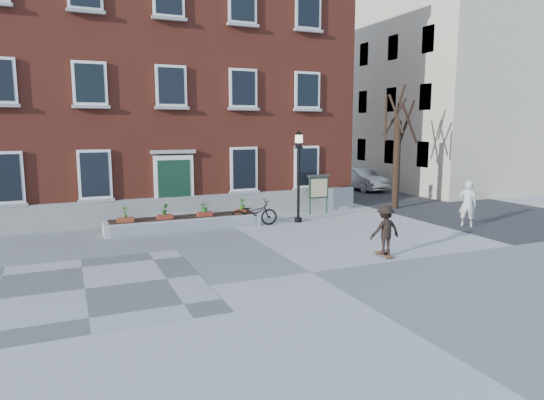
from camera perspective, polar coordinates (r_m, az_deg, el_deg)
name	(u,v)px	position (r m, az deg, el deg)	size (l,w,h in m)	color
ground	(311,272)	(14.02, 4.60, -8.48)	(100.00, 100.00, 0.00)	#A2A2A5
checker_patch	(85,289)	(13.49, -21.16, -9.73)	(6.00, 6.00, 0.01)	#565658
bicycle	(253,213)	(20.22, -2.19, -1.57)	(0.71, 2.03, 1.07)	black
parked_car	(362,179)	(32.20, 10.49, 2.43)	(1.49, 4.28, 1.41)	silver
bystander	(468,204)	(21.55, 22.02, -0.40)	(0.70, 0.46, 1.93)	silver
brick_building	(151,83)	(26.25, -14.08, 13.17)	(18.40, 10.85, 12.60)	maroon
planter_assembly	(184,222)	(19.86, -10.27, -2.56)	(6.20, 1.12, 1.15)	#B4B4B0
bare_tree	(397,153)	(25.08, 14.49, 5.34)	(1.83, 1.83, 6.16)	#2F1F15
side_street	(399,89)	(39.96, 14.67, 12.55)	(15.20, 36.00, 14.50)	#363639
lamp_post	(299,164)	(20.80, 3.16, 4.28)	(0.40, 0.40, 3.93)	black
notice_board	(319,187)	(23.00, 5.51, 1.48)	(1.10, 0.16, 1.87)	#1A3424
skateboarder	(385,230)	(15.83, 13.17, -3.45)	(1.04, 0.78, 1.66)	brown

